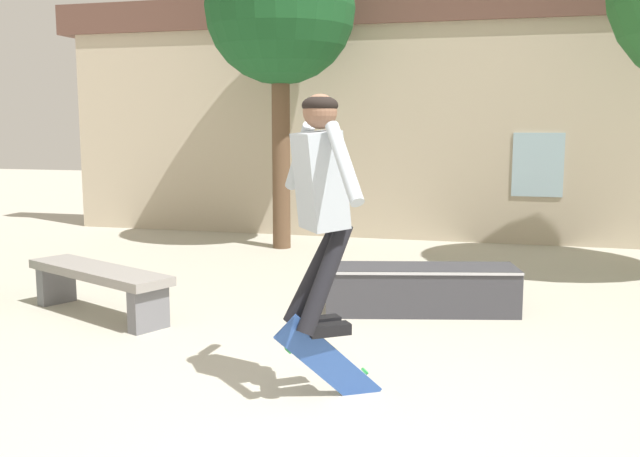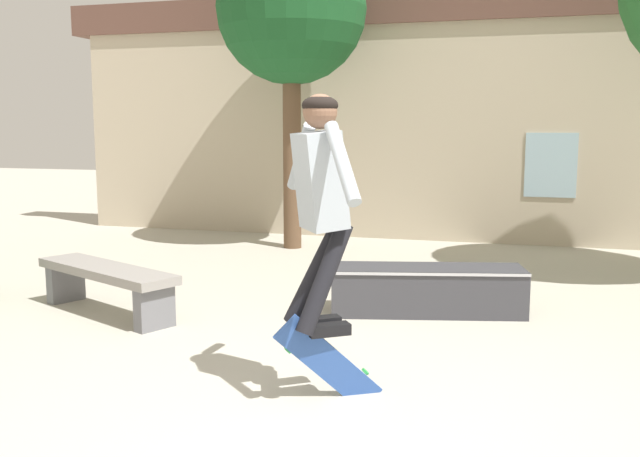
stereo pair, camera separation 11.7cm
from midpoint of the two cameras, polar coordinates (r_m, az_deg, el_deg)
The scene contains 7 objects.
ground_plane at distance 4.14m, azimuth -0.01°, elevation -16.11°, with size 40.00×40.00×0.00m, color #B2AD9E.
building_backdrop at distance 10.77m, azimuth 9.85°, elevation 9.25°, with size 12.72×0.52×4.47m.
tree_left at distance 9.99m, azimuth -3.57°, elevation 16.98°, with size 2.02×2.02×4.27m.
park_bench at distance 6.74m, azimuth -17.77°, elevation -3.98°, with size 1.70×1.08×0.44m.
skate_ledge at distance 6.62m, azimuth 7.55°, elevation -4.85°, with size 1.81×0.92×0.43m.
skater at distance 4.34m, azimuth -0.76°, elevation 2.93°, with size 0.76×1.03×1.47m.
skateboard_flipping at distance 4.54m, azimuth 0.00°, elevation -10.78°, with size 0.60×0.45×0.71m.
Camera 1 is at (0.92, -3.66, 1.71)m, focal length 40.00 mm.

